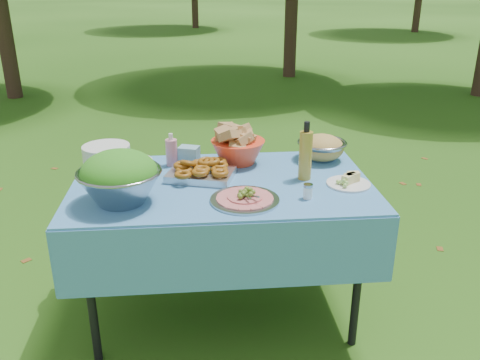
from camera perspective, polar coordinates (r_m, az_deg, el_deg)
name	(u,v)px	position (r m, az deg, el deg)	size (l,w,h in m)	color
ground	(224,311)	(2.87, -1.83, -14.46)	(80.00, 80.00, 0.00)	#163609
picnic_table	(223,250)	(2.66, -1.93, -7.87)	(1.46, 0.86, 0.76)	#84D0FF
salad_bowl	(119,177)	(2.29, -13.38, 0.30)	(0.37, 0.37, 0.24)	#97999F
pasta_bowl_white	(128,165)	(2.58, -12.42, 1.60)	(0.24, 0.24, 0.13)	silver
plate_stack	(107,155)	(2.79, -14.74, 2.68)	(0.25, 0.25, 0.11)	silver
wipes_box	(189,155)	(2.74, -5.74, 2.79)	(0.10, 0.08, 0.10)	#7AB3C8
sanitizer_bottle	(171,150)	(2.72, -7.70, 3.41)	(0.06, 0.06, 0.18)	pink
bread_bowl	(238,146)	(2.72, -0.24, 3.88)	(0.29, 0.29, 0.19)	#F84123
pasta_bowl_steel	(322,147)	(2.82, 9.17, 3.67)	(0.26, 0.26, 0.14)	#97999F
fried_tray	(201,171)	(2.54, -4.42, 1.00)	(0.32, 0.22, 0.07)	silver
charcuterie_platter	(245,194)	(2.28, 0.55, -1.54)	(0.31, 0.31, 0.07)	#AAAFB2
oil_bottle	(306,151)	(2.51, 7.38, 3.28)	(0.06, 0.06, 0.29)	#AF8F2F
cheese_plate	(349,179)	(2.51, 12.12, 0.09)	(0.21, 0.21, 0.06)	silver
shaker	(308,191)	(2.32, 7.62, -1.27)	(0.04, 0.04, 0.07)	white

